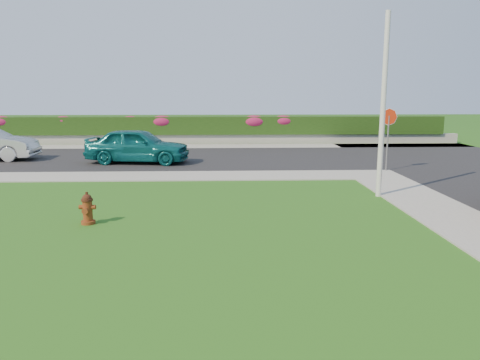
{
  "coord_description": "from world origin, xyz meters",
  "views": [
    {
      "loc": [
        1.12,
        -8.74,
        3.18
      ],
      "look_at": [
        1.57,
        3.38,
        0.9
      ],
      "focal_mm": 35.0,
      "sensor_mm": 36.0,
      "label": 1
    }
  ],
  "objects_px": {
    "utility_pole": "(383,106)",
    "sedan_teal": "(138,145)",
    "fire_hydrant": "(87,209)",
    "stop_sign": "(389,125)"
  },
  "relations": [
    {
      "from": "utility_pole",
      "to": "sedan_teal",
      "type": "bearing_deg",
      "value": 140.61
    },
    {
      "from": "fire_hydrant",
      "to": "stop_sign",
      "type": "xyz_separation_m",
      "value": [
        10.0,
        7.42,
        1.53
      ]
    },
    {
      "from": "sedan_teal",
      "to": "stop_sign",
      "type": "relative_size",
      "value": 1.79
    },
    {
      "from": "sedan_teal",
      "to": "stop_sign",
      "type": "distance_m",
      "value": 10.86
    },
    {
      "from": "fire_hydrant",
      "to": "utility_pole",
      "type": "height_order",
      "value": "utility_pole"
    },
    {
      "from": "fire_hydrant",
      "to": "utility_pole",
      "type": "relative_size",
      "value": 0.14
    },
    {
      "from": "utility_pole",
      "to": "stop_sign",
      "type": "xyz_separation_m",
      "value": [
        1.85,
        4.6,
        -0.86
      ]
    },
    {
      "from": "utility_pole",
      "to": "stop_sign",
      "type": "height_order",
      "value": "utility_pole"
    },
    {
      "from": "fire_hydrant",
      "to": "utility_pole",
      "type": "xyz_separation_m",
      "value": [
        8.15,
        2.82,
        2.38
      ]
    },
    {
      "from": "utility_pole",
      "to": "stop_sign",
      "type": "distance_m",
      "value": 5.03
    }
  ]
}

